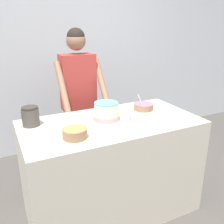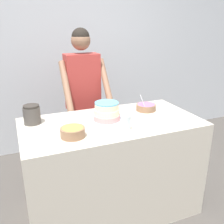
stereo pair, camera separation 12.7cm
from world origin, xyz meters
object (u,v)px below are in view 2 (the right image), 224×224
object	(u,v)px
drinking_glass	(127,123)
ceramic_plate	(164,118)
frosting_bowl_purple	(146,107)
stoneware_jar	(32,115)
frosting_bowl_olive	(73,132)
cake	(107,113)
person_baker	(83,90)

from	to	relation	value
drinking_glass	ceramic_plate	bearing A→B (deg)	13.29
frosting_bowl_purple	drinking_glass	bearing A→B (deg)	-136.73
stoneware_jar	ceramic_plate	bearing A→B (deg)	-16.31
frosting_bowl_olive	stoneware_jar	world-z (taller)	stoneware_jar
drinking_glass	ceramic_plate	distance (m)	0.43
cake	drinking_glass	world-z (taller)	cake
drinking_glass	stoneware_jar	bearing A→B (deg)	148.20
drinking_glass	stoneware_jar	size ratio (longest dim) A/B	0.72
person_baker	cake	distance (m)	0.70
ceramic_plate	frosting_bowl_olive	bearing A→B (deg)	-175.52
person_baker	ceramic_plate	distance (m)	0.98
cake	drinking_glass	xyz separation A→B (m)	(0.08, -0.24, -0.01)
person_baker	drinking_glass	size ratio (longest dim) A/B	14.47
frosting_bowl_olive	stoneware_jar	bearing A→B (deg)	122.83
frosting_bowl_olive	frosting_bowl_purple	bearing A→B (deg)	21.75
drinking_glass	cake	bearing A→B (deg)	107.68
ceramic_plate	frosting_bowl_purple	bearing A→B (deg)	100.02
frosting_bowl_olive	stoneware_jar	size ratio (longest dim) A/B	1.14
cake	ceramic_plate	bearing A→B (deg)	-15.92
cake	person_baker	bearing A→B (deg)	90.43
person_baker	ceramic_plate	world-z (taller)	person_baker
cake	stoneware_jar	world-z (taller)	cake
person_baker	frosting_bowl_olive	distance (m)	0.97
drinking_glass	person_baker	bearing A→B (deg)	94.93
cake	ceramic_plate	size ratio (longest dim) A/B	1.55
person_baker	cake	size ratio (longest dim) A/B	4.68
cake	frosting_bowl_olive	distance (m)	0.40
drinking_glass	stoneware_jar	distance (m)	0.79
stoneware_jar	frosting_bowl_olive	bearing A→B (deg)	-57.17
cake	ceramic_plate	world-z (taller)	cake
cake	ceramic_plate	distance (m)	0.51
cake	frosting_bowl_purple	distance (m)	0.46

